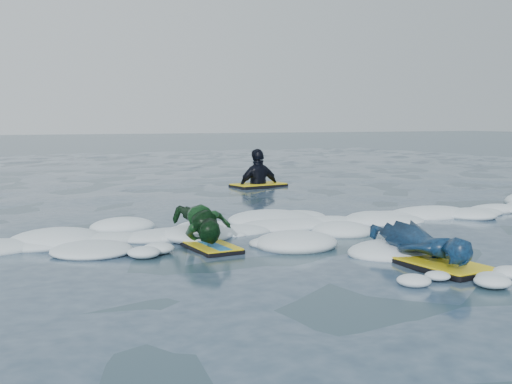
# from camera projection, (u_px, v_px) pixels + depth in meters

# --- Properties ---
(ground) EXTENTS (120.00, 120.00, 0.00)m
(ground) POSITION_uv_depth(u_px,v_px,m) (320.00, 255.00, 6.43)
(ground) COLOR #162136
(ground) RESTS_ON ground
(foam_band) EXTENTS (12.00, 3.10, 0.30)m
(foam_band) POSITION_uv_depth(u_px,v_px,m) (273.00, 238.00, 7.36)
(foam_band) COLOR white
(foam_band) RESTS_ON ground
(prone_woman_unit) EXTENTS (0.68, 1.45, 0.36)m
(prone_woman_unit) POSITION_uv_depth(u_px,v_px,m) (424.00, 245.00, 5.97)
(prone_woman_unit) COLOR black
(prone_woman_unit) RESTS_ON ground
(prone_child_unit) EXTENTS (0.77, 1.23, 0.44)m
(prone_child_unit) POSITION_uv_depth(u_px,v_px,m) (205.00, 226.00, 6.79)
(prone_child_unit) COLOR black
(prone_child_unit) RESTS_ON ground
(waiting_rider_unit) EXTENTS (1.17, 0.76, 1.63)m
(waiting_rider_unit) POSITION_uv_depth(u_px,v_px,m) (259.00, 189.00, 12.89)
(waiting_rider_unit) COLOR black
(waiting_rider_unit) RESTS_ON ground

